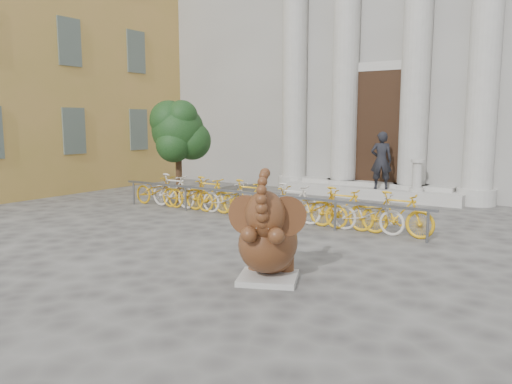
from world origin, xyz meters
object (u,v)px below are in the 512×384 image
Objects in this scene: pedestrian at (381,160)px; elephant_statue at (268,241)px; bike_rack at (258,200)px; tree at (178,132)px.

elephant_statue is at bearing 77.26° from pedestrian.
bike_rack is at bearing 49.85° from pedestrian.
elephant_statue is at bearing -54.81° from bike_rack.
tree is 6.52m from pedestrian.
bike_rack is 3.93m from tree.
pedestrian is at bearing 75.15° from elephant_statue.
pedestrian reaches higher than bike_rack.
tree is at bearing 16.79° from pedestrian.
elephant_statue is 8.33m from tree.
tree is 1.71× the size of pedestrian.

